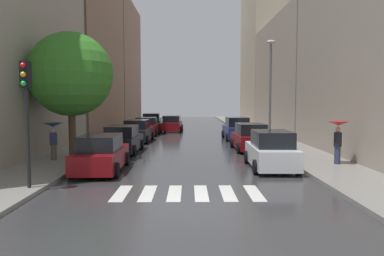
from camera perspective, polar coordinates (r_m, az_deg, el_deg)
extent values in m
cube|color=#343436|center=(34.59, -0.53, -0.96)|extent=(28.00, 72.00, 0.04)
cube|color=gray|center=(35.20, -11.17, -0.79)|extent=(3.00, 72.00, 0.15)
cube|color=gray|center=(35.18, 10.12, -0.78)|extent=(3.00, 72.00, 0.15)
cube|color=silver|center=(12.82, -10.91, -9.92)|extent=(0.45, 2.20, 0.01)
cube|color=silver|center=(12.69, -6.85, -10.02)|extent=(0.45, 2.20, 0.01)
cube|color=silver|center=(12.62, -2.72, -10.07)|extent=(0.45, 2.20, 0.01)
cube|color=silver|center=(12.62, 1.43, -10.07)|extent=(0.45, 2.20, 0.01)
cube|color=silver|center=(12.68, 5.56, -10.01)|extent=(0.45, 2.20, 0.01)
cube|color=silver|center=(12.81, 9.63, -9.91)|extent=(0.45, 2.20, 0.01)
cube|color=#8C6B56|center=(39.88, -17.12, 14.93)|extent=(6.00, 16.35, 21.27)
cube|color=#8C6B56|center=(55.36, -12.14, 9.77)|extent=(6.00, 15.70, 17.05)
cube|color=#9E9384|center=(37.57, 16.65, 7.69)|extent=(6.00, 16.63, 10.98)
cube|color=#B2A38C|center=(52.84, 11.91, 14.60)|extent=(6.00, 12.82, 25.37)
cube|color=maroon|center=(16.80, -13.88, -4.60)|extent=(1.89, 4.50, 0.80)
cube|color=black|center=(16.48, -14.08, -2.20)|extent=(1.63, 2.49, 0.66)
cylinder|color=black|center=(18.45, -15.62, -4.65)|extent=(0.23, 0.64, 0.64)
cylinder|color=black|center=(18.11, -10.11, -4.73)|extent=(0.23, 0.64, 0.64)
cylinder|color=black|center=(15.65, -18.22, -6.29)|extent=(0.23, 0.64, 0.64)
cylinder|color=black|center=(15.24, -11.72, -6.44)|extent=(0.23, 0.64, 0.64)
cube|color=black|center=(22.55, -10.68, -2.30)|extent=(1.93, 4.43, 0.80)
cube|color=black|center=(22.27, -10.82, -0.50)|extent=(1.66, 2.45, 0.66)
cylinder|color=black|center=(24.18, -12.11, -2.50)|extent=(0.23, 0.64, 0.64)
cylinder|color=black|center=(23.84, -7.82, -2.54)|extent=(0.23, 0.64, 0.64)
cylinder|color=black|center=(21.39, -13.84, -3.41)|extent=(0.23, 0.64, 0.64)
cylinder|color=black|center=(21.00, -9.01, -3.47)|extent=(0.23, 0.64, 0.64)
cube|color=black|center=(28.22, -8.39, -0.93)|extent=(1.99, 4.36, 0.83)
cube|color=black|center=(27.95, -8.49, 0.57)|extent=(1.69, 2.42, 0.68)
cylinder|color=black|center=(29.80, -9.59, -1.20)|extent=(0.25, 0.65, 0.64)
cylinder|color=black|center=(29.49, -6.17, -1.22)|extent=(0.25, 0.65, 0.64)
cylinder|color=black|center=(27.05, -10.80, -1.77)|extent=(0.25, 0.65, 0.64)
cylinder|color=black|center=(26.71, -7.05, -1.80)|extent=(0.25, 0.65, 0.64)
cube|color=maroon|center=(33.72, -7.02, -0.11)|extent=(2.00, 4.18, 0.80)
cube|color=black|center=(33.46, -7.08, 1.10)|extent=(1.73, 2.31, 0.65)
cylinder|color=black|center=(35.22, -8.25, -0.35)|extent=(0.23, 0.64, 0.64)
cylinder|color=black|center=(34.98, -5.17, -0.36)|extent=(0.23, 0.64, 0.64)
cylinder|color=black|center=(32.54, -9.01, -0.74)|extent=(0.23, 0.64, 0.64)
cylinder|color=black|center=(32.27, -5.67, -0.75)|extent=(0.23, 0.64, 0.64)
cube|color=#0C4C2D|center=(39.12, -6.27, 0.57)|extent=(2.04, 4.23, 0.89)
cube|color=black|center=(38.87, -6.30, 1.74)|extent=(1.75, 2.35, 0.73)
cylinder|color=black|center=(40.58, -7.48, 0.26)|extent=(0.24, 0.65, 0.64)
cylinder|color=black|center=(40.46, -4.81, 0.27)|extent=(0.24, 0.65, 0.64)
cylinder|color=black|center=(37.85, -7.83, -0.03)|extent=(0.24, 0.65, 0.64)
cylinder|color=black|center=(37.72, -4.97, -0.02)|extent=(0.24, 0.65, 0.64)
cube|color=silver|center=(17.31, 12.16, -4.19)|extent=(1.89, 4.19, 0.87)
cube|color=black|center=(17.01, 12.34, -1.65)|extent=(1.64, 2.32, 0.71)
cylinder|color=black|center=(18.54, 8.53, -4.50)|extent=(0.23, 0.64, 0.64)
cylinder|color=black|center=(18.88, 14.01, -4.42)|extent=(0.23, 0.64, 0.64)
cylinder|color=black|center=(15.86, 9.91, -6.00)|extent=(0.23, 0.64, 0.64)
cylinder|color=black|center=(16.26, 16.27, -5.86)|extent=(0.23, 0.64, 0.64)
cube|color=maroon|center=(23.36, 8.98, -2.00)|extent=(1.97, 4.14, 0.85)
cube|color=black|center=(23.09, 9.10, -0.16)|extent=(1.69, 2.29, 0.69)
cylinder|color=black|center=(24.55, 6.25, -2.33)|extent=(0.24, 0.65, 0.64)
cylinder|color=black|center=(24.89, 10.43, -2.28)|extent=(0.24, 0.65, 0.64)
cylinder|color=black|center=(21.91, 7.31, -3.13)|extent=(0.24, 0.65, 0.64)
cylinder|color=black|center=(22.29, 11.96, -3.07)|extent=(0.24, 0.65, 0.64)
cube|color=navy|center=(29.71, 6.93, -0.60)|extent=(1.93, 4.14, 0.90)
cube|color=black|center=(29.45, 7.00, 0.96)|extent=(1.67, 2.29, 0.74)
cylinder|color=black|center=(30.95, 4.86, -0.96)|extent=(0.24, 0.65, 0.64)
cylinder|color=black|center=(31.22, 8.21, -0.94)|extent=(0.24, 0.65, 0.64)
cylinder|color=black|center=(28.28, 5.50, -1.45)|extent=(0.24, 0.65, 0.64)
cylinder|color=black|center=(28.57, 9.15, -1.43)|extent=(0.24, 0.65, 0.64)
cube|color=maroon|center=(37.43, -3.12, 0.35)|extent=(2.01, 4.54, 0.80)
cube|color=black|center=(37.16, -3.15, 1.44)|extent=(1.71, 2.52, 0.65)
cylinder|color=black|center=(39.00, -4.30, 0.13)|extent=(0.24, 0.65, 0.64)
cylinder|color=black|center=(38.85, -1.58, 0.12)|extent=(0.24, 0.65, 0.64)
cylinder|color=black|center=(36.07, -4.77, -0.21)|extent=(0.24, 0.65, 0.64)
cylinder|color=black|center=(35.91, -1.84, -0.22)|extent=(0.24, 0.65, 0.64)
cylinder|color=brown|center=(19.80, -20.68, -3.55)|extent=(0.28, 0.28, 0.76)
cylinder|color=navy|center=(19.72, -20.74, -1.58)|extent=(0.36, 0.36, 0.60)
sphere|color=tan|center=(19.69, -20.77, -0.36)|extent=(0.24, 0.24, 0.24)
cone|color=navy|center=(19.67, -20.79, 0.46)|extent=(1.00, 1.00, 0.20)
cylinder|color=#333338|center=(19.69, -20.76, -0.56)|extent=(0.02, 0.02, 0.70)
cylinder|color=navy|center=(18.64, 21.64, -3.94)|extent=(0.28, 0.28, 0.83)
cylinder|color=black|center=(18.56, 21.70, -1.65)|extent=(0.36, 0.36, 0.66)
sphere|color=tan|center=(18.52, 21.74, -0.24)|extent=(0.26, 0.26, 0.26)
cone|color=red|center=(18.50, 21.77, 0.67)|extent=(1.03, 1.03, 0.20)
cylinder|color=#333338|center=(18.52, 21.73, -0.50)|extent=(0.02, 0.02, 0.75)
cylinder|color=#513823|center=(19.97, -18.10, -0.91)|extent=(0.36, 0.36, 2.50)
sphere|color=#357826|center=(19.94, -18.31, 7.92)|extent=(4.29, 4.29, 4.29)
cylinder|color=black|center=(13.67, -24.16, -1.48)|extent=(0.12, 0.12, 3.40)
cube|color=black|center=(13.64, -24.43, 7.55)|extent=(0.30, 0.30, 0.90)
sphere|color=red|center=(13.49, -24.79, 8.85)|extent=(0.18, 0.18, 0.18)
sphere|color=#F2A519|center=(13.47, -24.75, 7.58)|extent=(0.18, 0.18, 0.18)
sphere|color=green|center=(13.46, -24.71, 6.31)|extent=(0.18, 0.18, 0.18)
cylinder|color=#595B60|center=(25.54, 12.04, 5.09)|extent=(0.16, 0.16, 6.77)
ellipsoid|color=beige|center=(25.84, 12.17, 12.95)|extent=(0.60, 0.28, 0.24)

